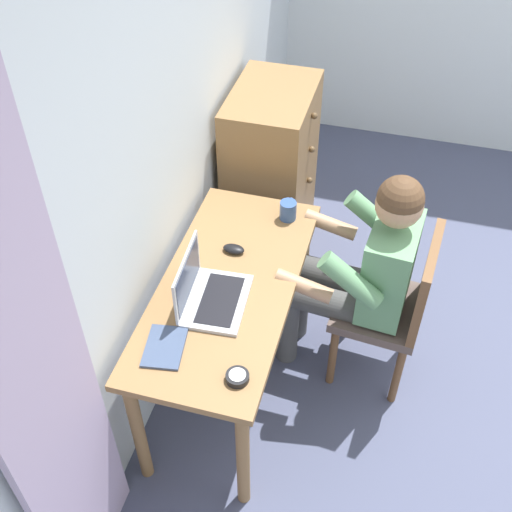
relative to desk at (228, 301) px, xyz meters
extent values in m
cube|color=silver|center=(0.37, 0.36, 0.63)|extent=(4.80, 0.05, 2.50)
cube|color=#B29EBC|center=(-0.91, 0.29, 0.46)|extent=(0.47, 0.03, 2.15)
cube|color=olive|center=(0.00, 0.00, 0.09)|extent=(1.26, 0.57, 0.03)
cylinder|color=olive|center=(-0.57, -0.23, -0.27)|extent=(0.06, 0.06, 0.69)
cylinder|color=olive|center=(0.57, -0.23, -0.27)|extent=(0.06, 0.06, 0.69)
cylinder|color=olive|center=(-0.57, 0.23, -0.27)|extent=(0.06, 0.06, 0.69)
cylinder|color=olive|center=(0.57, 0.23, -0.27)|extent=(0.06, 0.06, 0.69)
cube|color=olive|center=(1.09, 0.08, -0.09)|extent=(0.64, 0.43, 1.05)
sphere|color=brown|center=(1.09, -0.15, -0.51)|extent=(0.04, 0.04, 0.04)
sphere|color=brown|center=(1.09, -0.15, -0.30)|extent=(0.04, 0.04, 0.04)
sphere|color=brown|center=(1.09, -0.15, -0.09)|extent=(0.04, 0.04, 0.04)
sphere|color=brown|center=(1.09, -0.15, 0.12)|extent=(0.04, 0.04, 0.04)
sphere|color=brown|center=(1.09, -0.15, 0.33)|extent=(0.04, 0.04, 0.04)
cube|color=brown|center=(0.30, -0.65, -0.18)|extent=(0.45, 0.44, 0.05)
cube|color=brown|center=(0.28, -0.83, 0.06)|extent=(0.42, 0.08, 0.42)
cylinder|color=brown|center=(0.48, -0.51, -0.41)|extent=(0.04, 0.04, 0.42)
cylinder|color=brown|center=(0.14, -0.48, -0.41)|extent=(0.04, 0.04, 0.42)
cylinder|color=brown|center=(0.45, -0.83, -0.41)|extent=(0.04, 0.04, 0.42)
cylinder|color=brown|center=(0.12, -0.80, -0.41)|extent=(0.04, 0.04, 0.42)
cylinder|color=#4C4C4C|center=(0.41, -0.44, -0.13)|extent=(0.17, 0.41, 0.14)
cylinder|color=#4C4C4C|center=(0.23, -0.43, -0.13)|extent=(0.17, 0.41, 0.14)
cylinder|color=#4C4C4C|center=(0.42, -0.24, -0.37)|extent=(0.11, 0.11, 0.49)
cylinder|color=#4C4C4C|center=(0.24, -0.23, -0.37)|extent=(0.11, 0.11, 0.49)
cube|color=#609366|center=(0.30, -0.66, 0.10)|extent=(0.38, 0.23, 0.46)
cylinder|color=#609366|center=(0.53, -0.55, 0.18)|extent=(0.12, 0.30, 0.25)
cylinder|color=#609366|center=(0.09, -0.52, 0.18)|extent=(0.12, 0.30, 0.25)
cylinder|color=tan|center=(0.54, -0.35, 0.08)|extent=(0.09, 0.27, 0.11)
cylinder|color=tan|center=(0.11, -0.32, 0.08)|extent=(0.09, 0.27, 0.11)
sphere|color=tan|center=(0.30, -0.65, 0.46)|extent=(0.20, 0.20, 0.20)
sphere|color=#513823|center=(0.30, -0.65, 0.49)|extent=(0.20, 0.20, 0.20)
cube|color=#B7BABF|center=(-0.11, 0.01, 0.12)|extent=(0.36, 0.26, 0.02)
cube|color=black|center=(-0.11, 0.00, 0.13)|extent=(0.30, 0.17, 0.00)
cube|color=#B7BABF|center=(-0.12, 0.13, 0.24)|extent=(0.34, 0.03, 0.22)
cube|color=#2D3851|center=(-0.12, 0.13, 0.24)|extent=(0.31, 0.02, 0.18)
ellipsoid|color=black|center=(0.20, 0.03, 0.13)|extent=(0.06, 0.10, 0.03)
cylinder|color=black|center=(-0.47, -0.18, 0.12)|extent=(0.09, 0.09, 0.03)
cylinder|color=silver|center=(-0.47, -0.18, 0.14)|extent=(0.06, 0.06, 0.00)
cube|color=#3D4C6B|center=(-0.40, 0.14, 0.12)|extent=(0.23, 0.18, 0.01)
cylinder|color=#33518C|center=(0.50, -0.15, 0.16)|extent=(0.08, 0.08, 0.09)
torus|color=#33518C|center=(0.55, -0.15, 0.16)|extent=(0.06, 0.01, 0.06)
camera|label=1|loc=(-1.81, -0.62, 2.09)|focal=44.54mm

